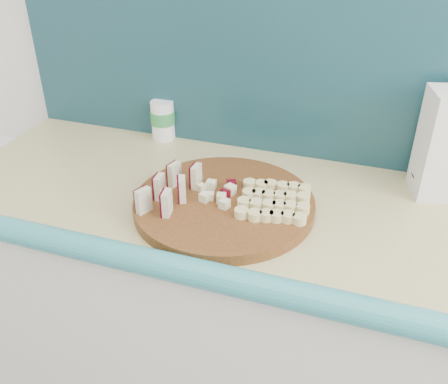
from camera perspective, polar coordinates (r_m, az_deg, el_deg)
kitchen_counter at (r=1.51m, az=14.32°, el=-17.67°), size 2.20×0.63×0.91m
backsplash at (r=1.37m, az=19.62°, el=11.95°), size 2.20×0.02×0.50m
cutting_board at (r=1.21m, az=0.00°, el=-1.36°), size 0.49×0.49×0.03m
apple_wedges at (r=1.19m, az=-6.17°, el=0.46°), size 0.10×0.18×0.06m
apple_chunks at (r=1.20m, az=-1.29°, el=-0.27°), size 0.07×0.08×0.02m
banana_slices at (r=1.18m, az=5.74°, el=-0.99°), size 0.18×0.18×0.02m
brown_bowl at (r=1.42m, az=24.12°, el=1.37°), size 0.21×0.21×0.04m
canister at (r=1.55m, az=-7.01°, el=8.25°), size 0.07×0.07×0.12m
banana_peel at (r=1.28m, az=4.07°, el=0.22°), size 0.24×0.20×0.01m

